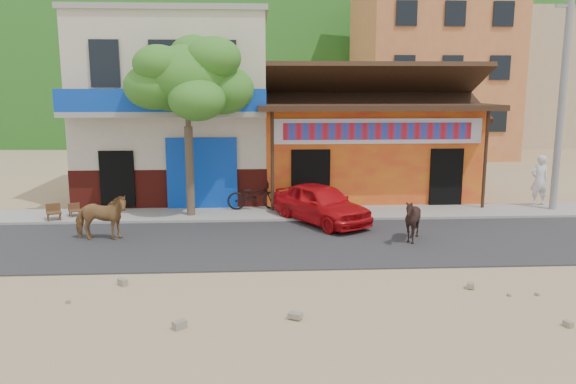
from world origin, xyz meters
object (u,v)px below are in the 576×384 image
tree (188,126)px  pedestrian (539,180)px  cow_dark (412,220)px  red_car (321,203)px  cafe_chair_right (75,205)px  cow_tan (101,217)px  utility_pole (562,95)px  cafe_chair_left (53,205)px  scooter (254,196)px

tree → pedestrian: tree is taller
cow_dark → pedestrian: pedestrian is taller
red_car → cafe_chair_right: bearing=140.5°
cafe_chair_right → cow_tan: bearing=-88.8°
tree → cow_tan: (-2.25, -2.78, -2.41)m
utility_pole → cafe_chair_left: size_ratio=8.17×
cow_dark → cafe_chair_right: bearing=-131.6°
pedestrian → cafe_chair_right: pedestrian is taller
tree → cafe_chair_right: tree is taller
scooter → cafe_chair_left: size_ratio=1.92×
red_car → cafe_chair_left: bearing=144.3°
cow_dark → cafe_chair_right: (-10.54, 3.50, -0.16)m
scooter → pedestrian: (10.46, 0.15, 0.43)m
cow_tan → scooter: bearing=-49.7°
cow_tan → red_car: (6.58, 1.71, -0.02)m
cow_dark → scooter: size_ratio=0.68×
cow_tan → scooter: size_ratio=0.84×
utility_pole → scooter: bearing=177.0°
cow_tan → pedestrian: bearing=-74.6°
cow_dark → cafe_chair_left: (-11.06, 2.99, -0.07)m
cow_dark → cafe_chair_left: 11.46m
cow_dark → cafe_chair_right: 11.11m
cafe_chair_right → cafe_chair_left: bearing=-164.7°
scooter → cafe_chair_right: size_ratio=2.35×
utility_pole → cow_tan: bearing=-168.8°
pedestrian → cafe_chair_right: (-16.48, -0.89, -0.52)m
tree → utility_pole: (12.80, 0.20, 1.00)m
pedestrian → cafe_chair_right: 16.51m
utility_pole → cafe_chair_right: utility_pole is taller
cow_dark → pedestrian: bearing=103.2°
pedestrian → red_car: bearing=9.8°
tree → utility_pole: utility_pole is taller
cow_dark → scooter: cow_dark is taller
pedestrian → cafe_chair_right: size_ratio=2.31×
scooter → cafe_chair_left: bearing=96.5°
scooter → pedestrian: bearing=-93.5°
tree → cow_tan: 4.32m
tree → cafe_chair_right: 4.67m
red_car → pedestrian: bearing=-18.5°
utility_pole → cafe_chair_left: (-17.20, -0.70, -3.51)m
cow_dark → red_car: red_car is taller
cow_dark → cafe_chair_right: size_ratio=1.59×
pedestrian → cafe_chair_left: pedestrian is taller
tree → cow_tan: bearing=-129.0°
cow_dark → scooter: 6.20m
scooter → pedestrian: 10.47m
cow_dark → pedestrian: (5.94, 4.39, 0.37)m
red_car → cafe_chair_left: size_ratio=3.89×
pedestrian → cow_tan: bearing=10.3°
tree → cow_tan: size_ratio=3.78×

